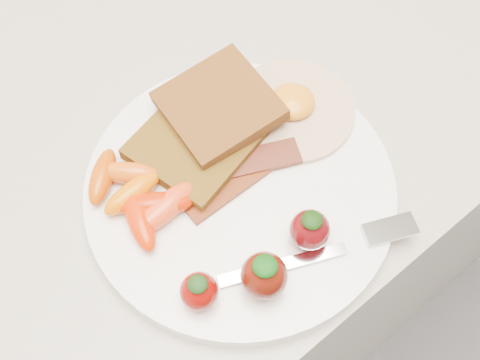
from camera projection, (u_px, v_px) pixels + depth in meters
counter at (180, 252)px, 0.99m from camera, size 2.00×0.60×0.90m
plate at (240, 190)px, 0.53m from camera, size 0.27×0.27×0.02m
toast_lower at (194, 145)px, 0.53m from camera, size 0.11×0.11×0.01m
toast_upper at (219, 106)px, 0.53m from camera, size 0.10×0.10×0.02m
fried_egg at (292, 107)px, 0.55m from camera, size 0.13×0.13×0.02m
bacon_strips at (235, 168)px, 0.52m from camera, size 0.12×0.07×0.01m
baby_carrots at (139, 197)px, 0.50m from camera, size 0.08×0.11×0.02m
strawberries at (264, 264)px, 0.46m from camera, size 0.13×0.06×0.05m
fork at (332, 248)px, 0.49m from camera, size 0.16×0.08×0.00m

